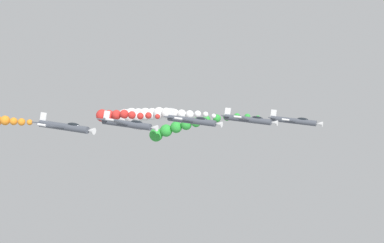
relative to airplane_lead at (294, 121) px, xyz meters
The scene contains 8 objects.
airplane_lead is the anchor object (origin of this frame).
smoke_trail_lead 24.27m from the airplane_lead, 85.47° to the right, with size 4.85×23.80×7.78m.
airplane_left_inner 11.01m from the airplane_lead, 36.48° to the right, with size 9.05×10.35×3.78m.
smoke_trail_left_inner 30.03m from the airplane_lead, 75.04° to the right, with size 3.82×22.97×5.28m.
airplane_right_inner 22.74m from the airplane_lead, 37.29° to the right, with size 9.12×10.35×3.58m.
smoke_trail_right_inner 34.81m from the airplane_lead, 60.64° to the right, with size 3.15×14.51×3.42m.
airplane_left_outer 34.87m from the airplane_lead, 37.32° to the right, with size 8.86×10.35×4.25m.
airplane_right_outer 45.43m from the airplane_lead, 36.76° to the right, with size 9.15×10.35×3.52m.
Camera 1 is at (80.65, 37.27, 117.41)m, focal length 49.72 mm.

